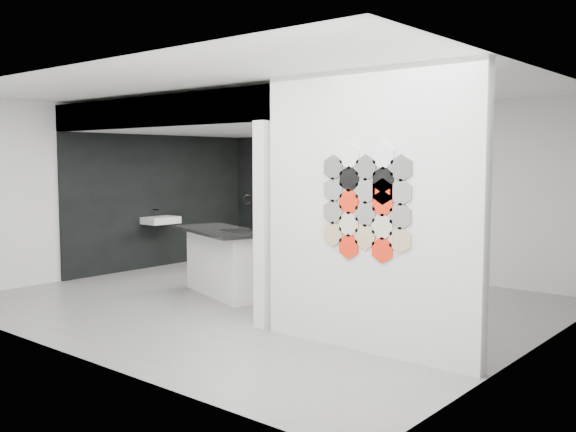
# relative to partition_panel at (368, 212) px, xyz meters

# --- Properties ---
(floor) EXTENTS (7.00, 6.00, 0.01)m
(floor) POSITION_rel_partition_panel_xyz_m (-2.23, 1.00, -1.40)
(floor) COLOR slate
(partition_panel) EXTENTS (2.45, 0.15, 2.80)m
(partition_panel) POSITION_rel_partition_panel_xyz_m (0.00, 0.00, 0.00)
(partition_panel) COLOR silver
(partition_panel) RESTS_ON floor
(bay_clad_back) EXTENTS (4.40, 0.04, 2.35)m
(bay_clad_back) POSITION_rel_partition_panel_xyz_m (-3.52, 3.97, -0.22)
(bay_clad_back) COLOR black
(bay_clad_back) RESTS_ON floor
(bay_clad_left) EXTENTS (0.04, 4.00, 2.35)m
(bay_clad_left) POSITION_rel_partition_panel_xyz_m (-5.70, 2.00, -0.22)
(bay_clad_left) COLOR black
(bay_clad_left) RESTS_ON floor
(bulkhead) EXTENTS (4.40, 4.00, 0.40)m
(bulkhead) POSITION_rel_partition_panel_xyz_m (-3.52, 2.00, 1.15)
(bulkhead) COLOR silver
(bulkhead) RESTS_ON corner_column
(corner_column) EXTENTS (0.16, 0.16, 2.35)m
(corner_column) POSITION_rel_partition_panel_xyz_m (-1.41, 0.00, -0.22)
(corner_column) COLOR silver
(corner_column) RESTS_ON floor
(fascia_beam) EXTENTS (4.40, 0.16, 0.40)m
(fascia_beam) POSITION_rel_partition_panel_xyz_m (-3.52, 0.08, 1.15)
(fascia_beam) COLOR silver
(fascia_beam) RESTS_ON corner_column
(wall_basin) EXTENTS (0.40, 0.60, 0.12)m
(wall_basin) POSITION_rel_partition_panel_xyz_m (-5.46, 1.80, -0.55)
(wall_basin) COLOR silver
(wall_basin) RESTS_ON bay_clad_left
(display_shelf) EXTENTS (3.00, 0.15, 0.04)m
(display_shelf) POSITION_rel_partition_panel_xyz_m (-3.43, 3.87, -0.10)
(display_shelf) COLOR black
(display_shelf) RESTS_ON bay_clad_back
(kitchen_island) EXTENTS (1.93, 1.32, 1.43)m
(kitchen_island) POSITION_rel_partition_panel_xyz_m (-2.99, 0.98, -0.92)
(kitchen_island) COLOR silver
(kitchen_island) RESTS_ON floor
(stockpot) EXTENTS (0.28, 0.28, 0.17)m
(stockpot) POSITION_rel_partition_panel_xyz_m (-4.71, 3.87, 0.01)
(stockpot) COLOR black
(stockpot) RESTS_ON display_shelf
(kettle) EXTENTS (0.17, 0.17, 0.13)m
(kettle) POSITION_rel_partition_panel_xyz_m (-2.34, 3.87, -0.01)
(kettle) COLOR black
(kettle) RESTS_ON display_shelf
(glass_bowl) EXTENTS (0.17, 0.17, 0.10)m
(glass_bowl) POSITION_rel_partition_panel_xyz_m (-2.08, 3.87, -0.03)
(glass_bowl) COLOR gray
(glass_bowl) RESTS_ON display_shelf
(glass_vase) EXTENTS (0.14, 0.14, 0.16)m
(glass_vase) POSITION_rel_partition_panel_xyz_m (-2.08, 3.87, -0.00)
(glass_vase) COLOR gray
(glass_vase) RESTS_ON display_shelf
(bottle_dark) EXTENTS (0.07, 0.07, 0.16)m
(bottle_dark) POSITION_rel_partition_panel_xyz_m (-3.98, 3.87, 0.00)
(bottle_dark) COLOR black
(bottle_dark) RESTS_ON display_shelf
(utensil_cup) EXTENTS (0.10, 0.10, 0.09)m
(utensil_cup) POSITION_rel_partition_panel_xyz_m (-4.41, 3.87, -0.03)
(utensil_cup) COLOR black
(utensil_cup) RESTS_ON display_shelf
(hex_tile_cluster) EXTENTS (1.04, 0.02, 1.16)m
(hex_tile_cluster) POSITION_rel_partition_panel_xyz_m (0.03, -0.09, 0.10)
(hex_tile_cluster) COLOR tan
(hex_tile_cluster) RESTS_ON partition_panel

